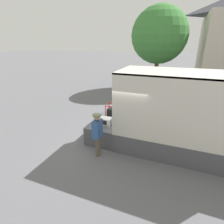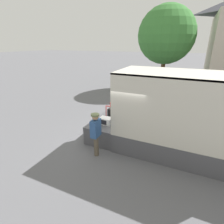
# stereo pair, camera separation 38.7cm
# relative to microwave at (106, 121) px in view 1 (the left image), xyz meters

# --- Properties ---
(ground_plane) EXTENTS (160.00, 160.00, 0.00)m
(ground_plane) POSITION_rel_microwave_xyz_m (0.58, 0.32, -0.93)
(ground_plane) COLOR slate
(tailgate_deck) EXTENTS (1.29, 2.07, 0.79)m
(tailgate_deck) POSITION_rel_microwave_xyz_m (-0.06, 0.32, -0.54)
(tailgate_deck) COLOR #4C4C51
(tailgate_deck) RESTS_ON ground
(microwave) EXTENTS (0.51, 0.37, 0.29)m
(microwave) POSITION_rel_microwave_xyz_m (0.00, 0.00, 0.00)
(microwave) COLOR white
(microwave) RESTS_ON tailgate_deck
(portable_generator) EXTENTS (0.64, 0.49, 0.64)m
(portable_generator) POSITION_rel_microwave_xyz_m (0.08, 0.75, 0.10)
(portable_generator) COLOR black
(portable_generator) RESTS_ON tailgate_deck
(worker_person) EXTENTS (0.31, 0.44, 1.71)m
(worker_person) POSITION_rel_microwave_xyz_m (0.17, -1.18, 0.12)
(worker_person) COLOR brown
(worker_person) RESTS_ON ground
(street_tree) EXTENTS (4.76, 4.76, 7.04)m
(street_tree) POSITION_rel_microwave_xyz_m (0.60, 10.40, 3.72)
(street_tree) COLOR brown
(street_tree) RESTS_ON ground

